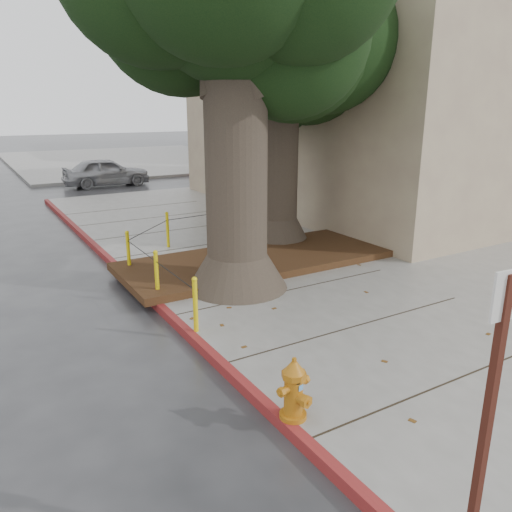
{
  "coord_description": "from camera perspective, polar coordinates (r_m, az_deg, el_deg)",
  "views": [
    {
      "loc": [
        -4.9,
        -5.75,
        3.69
      ],
      "look_at": [
        -0.47,
        1.67,
        1.1
      ],
      "focal_mm": 35.0,
      "sensor_mm": 36.0,
      "label": 1
    }
  ],
  "objects": [
    {
      "name": "ground",
      "position": [
        8.41,
        8.76,
        -9.56
      ],
      "size": [
        140.0,
        140.0,
        0.0
      ],
      "primitive_type": "plane",
      "color": "#28282B",
      "rests_on": "ground"
    },
    {
      "name": "sidewalk_main",
      "position": [
        14.14,
        21.28,
        0.7
      ],
      "size": [
        16.0,
        26.0,
        0.15
      ],
      "primitive_type": "cube",
      "color": "slate",
      "rests_on": "ground"
    },
    {
      "name": "sidewalk_far",
      "position": [
        37.55,
        -14.06,
        10.66
      ],
      "size": [
        16.0,
        20.0,
        0.15
      ],
      "primitive_type": "cube",
      "color": "slate",
      "rests_on": "ground"
    },
    {
      "name": "curb_red",
      "position": [
        9.46,
        -10.63,
        -6.08
      ],
      "size": [
        0.14,
        26.0,
        0.16
      ],
      "primitive_type": "cube",
      "color": "maroon",
      "rests_on": "ground"
    },
    {
      "name": "planter_bed",
      "position": [
        11.78,
        0.18,
        -0.4
      ],
      "size": [
        6.4,
        2.6,
        0.16
      ],
      "primitive_type": "cube",
      "color": "black",
      "rests_on": "sidewalk_main"
    },
    {
      "name": "building_corner",
      "position": [
        20.66,
        16.4,
        19.68
      ],
      "size": [
        12.0,
        13.0,
        10.0
      ],
      "primitive_type": "cube",
      "color": "tan",
      "rests_on": "ground"
    },
    {
      "name": "building_side_white",
      "position": [
        38.02,
        2.65,
        17.88
      ],
      "size": [
        10.0,
        10.0,
        9.0
      ],
      "primitive_type": "cube",
      "color": "silver",
      "rests_on": "ground"
    },
    {
      "name": "building_side_grey",
      "position": [
        46.41,
        4.91,
        19.47
      ],
      "size": [
        12.0,
        14.0,
        12.0
      ],
      "primitive_type": "cube",
      "color": "slate",
      "rests_on": "ground"
    },
    {
      "name": "tree_near",
      "position": [
        10.03,
        -1.01,
        26.42
      ],
      "size": [
        4.5,
        3.8,
        7.68
      ],
      "color": "#4C3F33",
      "rests_on": "sidewalk_main"
    },
    {
      "name": "tree_far",
      "position": [
        13.46,
        3.68,
        22.31
      ],
      "size": [
        4.5,
        3.8,
        7.17
      ],
      "color": "#4C3F33",
      "rests_on": "sidewalk_main"
    },
    {
      "name": "bollard_ring",
      "position": [
        11.31,
        -8.77,
        0.96
      ],
      "size": [
        3.79,
        5.39,
        0.95
      ],
      "color": "yellow",
      "rests_on": "sidewalk_main"
    },
    {
      "name": "fire_hydrant",
      "position": [
        6.03,
        4.36,
        -14.94
      ],
      "size": [
        0.42,
        0.4,
        0.78
      ],
      "rotation": [
        0.0,
        0.0,
        0.22
      ],
      "color": "#BC6E13",
      "rests_on": "sidewalk_main"
    },
    {
      "name": "signpost",
      "position": [
        4.03,
        24.96,
        -16.49
      ],
      "size": [
        0.25,
        0.07,
        2.54
      ],
      "rotation": [
        0.0,
        0.0,
        -0.11
      ],
      "color": "#471911",
      "rests_on": "sidewalk_main"
    },
    {
      "name": "car_silver",
      "position": [
        25.36,
        -16.74,
        9.18
      ],
      "size": [
        4.07,
        1.73,
        1.37
      ],
      "primitive_type": "imported",
      "rotation": [
        0.0,
        0.0,
        1.54
      ],
      "color": "#95969A",
      "rests_on": "ground"
    },
    {
      "name": "car_red",
      "position": [
        28.06,
        -3.37,
        10.42
      ],
      "size": [
        4.02,
        1.68,
        1.29
      ],
      "primitive_type": "imported",
      "rotation": [
        0.0,
        0.0,
        1.65
      ],
      "color": "maroon",
      "rests_on": "ground"
    }
  ]
}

